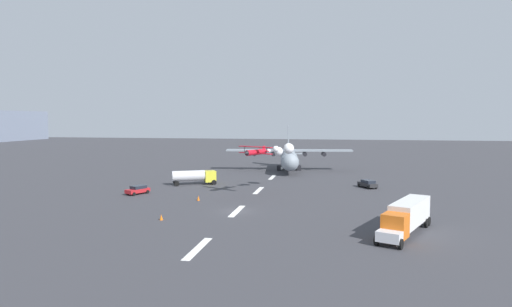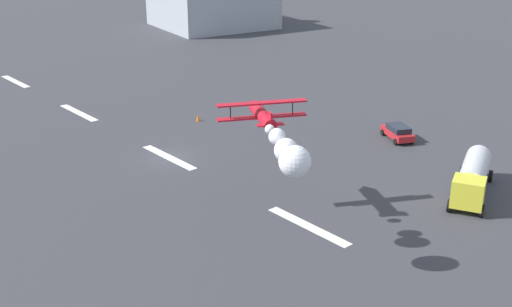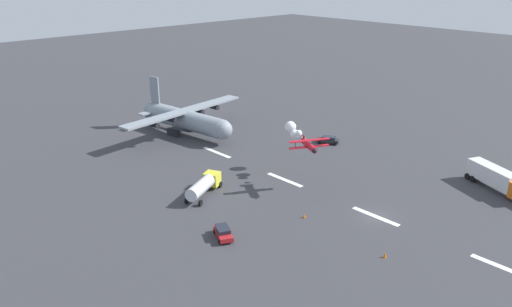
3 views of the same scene
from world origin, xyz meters
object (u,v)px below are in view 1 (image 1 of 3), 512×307
(airport_staff_sedan, at_px, (138,190))
(traffic_cone_near, at_px, (161,217))
(stunt_biplane_red, at_px, (276,150))
(traffic_cone_far, at_px, (198,198))
(fuel_tanker_truck, at_px, (195,176))
(semi_truck_orange, at_px, (406,216))
(followme_car_yellow, at_px, (368,184))
(cargo_transport_plane, at_px, (289,157))

(airport_staff_sedan, distance_m, traffic_cone_near, 21.64)
(stunt_biplane_red, height_order, traffic_cone_far, stunt_biplane_red)
(fuel_tanker_truck, height_order, traffic_cone_near, fuel_tanker_truck)
(semi_truck_orange, height_order, followme_car_yellow, semi_truck_orange)
(cargo_transport_plane, relative_size, airport_staff_sedan, 7.01)
(semi_truck_orange, bearing_deg, cargo_transport_plane, 18.54)
(semi_truck_orange, xyz_separation_m, traffic_cone_far, (15.73, 30.20, -1.73))
(followme_car_yellow, xyz_separation_m, traffic_cone_near, (-32.61, 28.92, -0.44))
(fuel_tanker_truck, xyz_separation_m, traffic_cone_near, (-30.64, -5.31, -1.36))
(stunt_biplane_red, distance_m, followme_car_yellow, 19.59)
(traffic_cone_near, bearing_deg, fuel_tanker_truck, 9.84)
(traffic_cone_near, distance_m, traffic_cone_far, 14.27)
(traffic_cone_far, bearing_deg, fuel_tanker_truck, 19.87)
(airport_staff_sedan, bearing_deg, traffic_cone_far, -107.37)
(cargo_transport_plane, bearing_deg, traffic_cone_far, 166.11)
(followme_car_yellow, bearing_deg, traffic_cone_near, 138.43)
(semi_truck_orange, height_order, traffic_cone_far, semi_truck_orange)
(semi_truck_orange, xyz_separation_m, followme_car_yellow, (34.08, 1.88, -1.30))
(stunt_biplane_red, xyz_separation_m, traffic_cone_far, (-11.69, 11.18, -7.20))
(airport_staff_sedan, relative_size, traffic_cone_near, 6.15)
(stunt_biplane_red, relative_size, followme_car_yellow, 2.63)
(cargo_transport_plane, height_order, semi_truck_orange, cargo_transport_plane)
(followme_car_yellow, bearing_deg, stunt_biplane_red, 111.23)
(stunt_biplane_red, xyz_separation_m, airport_staff_sedan, (-7.81, 23.58, -6.76))
(semi_truck_orange, height_order, airport_staff_sedan, semi_truck_orange)
(traffic_cone_near, bearing_deg, semi_truck_orange, -92.73)
(cargo_transport_plane, relative_size, stunt_biplane_red, 2.56)
(semi_truck_orange, distance_m, followme_car_yellow, 34.15)
(fuel_tanker_truck, bearing_deg, traffic_cone_far, -160.13)
(traffic_cone_near, bearing_deg, followme_car_yellow, -41.57)
(airport_staff_sedan, xyz_separation_m, traffic_cone_near, (-18.14, -11.79, -0.44))
(cargo_transport_plane, bearing_deg, semi_truck_orange, -161.46)
(traffic_cone_near, bearing_deg, stunt_biplane_red, -24.42)
(cargo_transport_plane, xyz_separation_m, traffic_cone_near, (-57.03, 11.18, -3.11))
(cargo_transport_plane, xyz_separation_m, traffic_cone_far, (-42.77, 10.57, -3.11))
(semi_truck_orange, bearing_deg, followme_car_yellow, 3.16)
(followme_car_yellow, height_order, traffic_cone_near, followme_car_yellow)
(fuel_tanker_truck, height_order, airport_staff_sedan, fuel_tanker_truck)
(semi_truck_orange, relative_size, traffic_cone_near, 17.68)
(cargo_transport_plane, relative_size, followme_car_yellow, 6.73)
(stunt_biplane_red, relative_size, semi_truck_orange, 0.95)
(followme_car_yellow, distance_m, airport_staff_sedan, 43.21)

